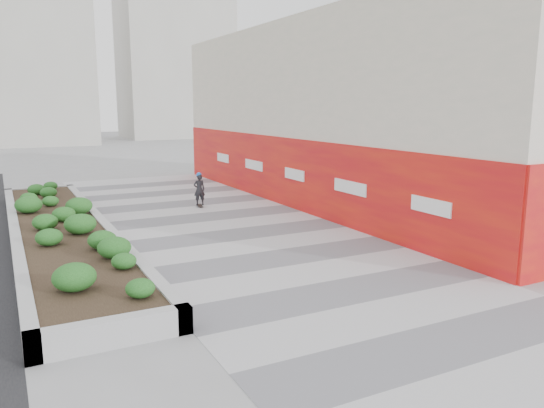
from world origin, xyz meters
The scene contains 8 objects.
ground centered at (0.00, 0.00, 0.00)m, with size 160.00×160.00×0.00m, color gray.
walkway centered at (0.00, 3.00, 0.01)m, with size 8.00×36.00×0.01m, color #A8A8AD.
building centered at (6.98, 8.98, 3.98)m, with size 6.04×24.08×8.00m.
planter centered at (-5.50, 7.00, 0.42)m, with size 3.00×18.00×0.90m.
distant_bldg_north_l centered at (-5.00, 55.00, 10.00)m, with size 16.00×12.00×20.00m, color #ADAAA3.
distant_bldg_north_r centered at (15.00, 60.00, 12.00)m, with size 14.00×10.00×24.00m, color #ADAAA3.
manhole_cover centered at (0.50, 3.00, 0.00)m, with size 0.44×0.44×0.01m, color #595654.
skateboarder centered at (0.54, 10.37, 0.77)m, with size 0.52×0.75×1.52m.
Camera 1 is at (-7.07, -11.31, 4.40)m, focal length 35.00 mm.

